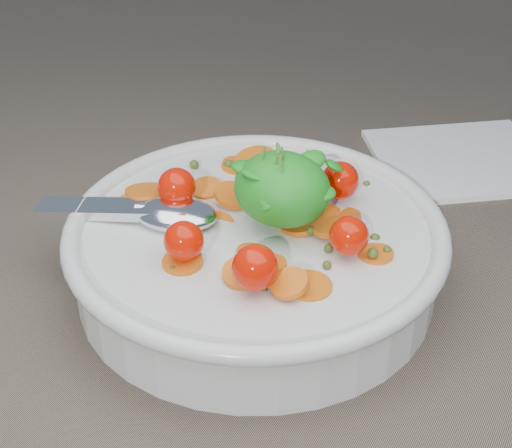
% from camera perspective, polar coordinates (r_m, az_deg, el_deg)
% --- Properties ---
extents(ground, '(6.00, 6.00, 0.00)m').
position_cam_1_polar(ground, '(0.64, 0.68, -3.84)').
color(ground, '#796856').
rests_on(ground, ground).
extents(bowl, '(0.32, 0.30, 0.13)m').
position_cam_1_polar(bowl, '(0.61, 0.02, -1.83)').
color(bowl, silver).
rests_on(bowl, ground).
extents(napkin, '(0.22, 0.22, 0.01)m').
position_cam_1_polar(napkin, '(0.82, 14.68, 4.53)').
color(napkin, white).
rests_on(napkin, ground).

